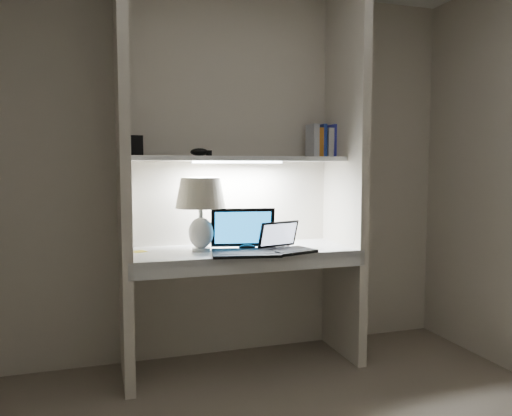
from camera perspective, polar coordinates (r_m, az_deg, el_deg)
name	(u,v)px	position (r m, az deg, el deg)	size (l,w,h in m)	color
back_wall	(231,174)	(3.44, -2.87, 3.94)	(3.20, 0.01, 2.50)	beige
alcove_panel_left	(123,175)	(3.05, -14.91, 3.68)	(0.06, 0.55, 2.50)	beige
alcove_panel_right	(345,174)	(3.45, 10.17, 3.87)	(0.06, 0.55, 2.50)	beige
desk	(242,252)	(3.22, -1.58, -5.05)	(1.40, 0.55, 0.04)	white
desk_apron	(254,264)	(2.98, -0.19, -6.44)	(1.46, 0.03, 0.10)	silver
shelf	(238,159)	(3.27, -2.07, 5.65)	(1.40, 0.36, 0.03)	silver
strip_light	(238,162)	(3.27, -2.07, 5.27)	(0.60, 0.04, 0.01)	white
table_lamp	(201,202)	(3.12, -6.34, 0.73)	(0.31, 0.31, 0.46)	white
laptop_main	(245,243)	(3.07, -1.32, -4.03)	(0.46, 0.41, 0.27)	black
laptop_netbook	(286,245)	(3.12, 3.45, -4.21)	(0.35, 0.32, 0.18)	black
speaker	(261,232)	(3.44, 0.52, -2.80)	(0.11, 0.08, 0.15)	silver
mouse	(247,247)	(3.16, -1.02, -4.52)	(0.11, 0.07, 0.04)	black
cable_coil	(282,246)	(3.30, 2.97, -4.34)	(0.11, 0.11, 0.01)	black
sticky_note	(139,251)	(3.20, -13.20, -4.86)	(0.08, 0.08, 0.00)	yellow
book_row	(323,142)	(3.54, 7.70, 7.51)	(0.21, 0.15, 0.23)	silver
shelf_box	(136,146)	(3.22, -13.51, 6.94)	(0.07, 0.05, 0.13)	black
shelf_gadget	(199,152)	(3.20, -6.48, 6.38)	(0.12, 0.08, 0.05)	black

